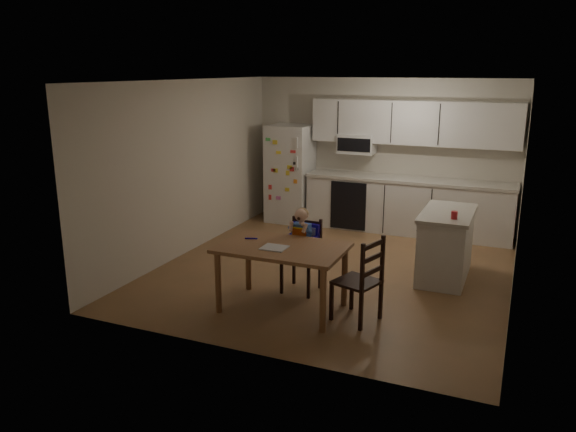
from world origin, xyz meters
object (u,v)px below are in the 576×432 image
(refrigerator, at_px, (290,173))
(chair_side, at_px, (364,275))
(chair_booster, at_px, (303,241))
(kitchen_island, at_px, (446,245))
(red_cup, at_px, (454,215))
(dining_table, at_px, (282,255))

(refrigerator, height_order, chair_side, refrigerator)
(chair_booster, bearing_deg, kitchen_island, 38.58)
(red_cup, distance_m, chair_side, 1.61)
(kitchen_island, bearing_deg, dining_table, -131.63)
(red_cup, xyz_separation_m, chair_booster, (-1.66, -0.79, -0.30))
(chair_booster, bearing_deg, red_cup, 27.97)
(kitchen_island, relative_size, dining_table, 0.86)
(red_cup, bearing_deg, dining_table, -139.77)
(refrigerator, bearing_deg, kitchen_island, -31.90)
(refrigerator, xyz_separation_m, chair_booster, (1.42, -2.97, -0.22))
(refrigerator, bearing_deg, red_cup, -35.32)
(red_cup, relative_size, dining_table, 0.07)
(refrigerator, relative_size, dining_table, 1.22)
(red_cup, bearing_deg, chair_side, -117.46)
(dining_table, relative_size, chair_side, 1.46)
(refrigerator, xyz_separation_m, kitchen_island, (2.96, -1.84, -0.40))
(refrigerator, xyz_separation_m, dining_table, (1.41, -3.58, -0.21))
(kitchen_island, relative_size, chair_side, 1.26)
(chair_side, bearing_deg, kitchen_island, 178.70)
(red_cup, xyz_separation_m, chair_side, (-0.72, -1.38, -0.40))
(chair_side, bearing_deg, red_cup, 170.64)
(dining_table, bearing_deg, chair_booster, 89.82)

